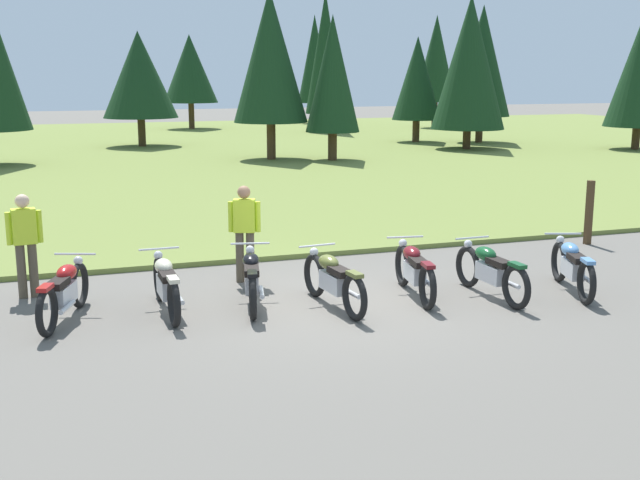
% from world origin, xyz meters
% --- Properties ---
extents(ground_plane, '(140.00, 140.00, 0.00)m').
position_xyz_m(ground_plane, '(0.00, 0.00, 0.00)').
color(ground_plane, '#605B54').
extents(grass_moorland, '(80.00, 44.00, 0.10)m').
position_xyz_m(grass_moorland, '(0.00, 25.10, 0.05)').
color(grass_moorland, olive).
rests_on(grass_moorland, ground).
extents(forest_treeline, '(44.62, 26.18, 8.49)m').
position_xyz_m(forest_treeline, '(3.40, 27.22, 4.08)').
color(forest_treeline, '#47331E').
rests_on(forest_treeline, ground).
extents(motorcycle_red, '(0.91, 2.01, 0.88)m').
position_xyz_m(motorcycle_red, '(-3.95, 0.47, 0.44)').
color(motorcycle_red, black).
rests_on(motorcycle_red, ground).
extents(motorcycle_cream, '(0.62, 2.10, 0.88)m').
position_xyz_m(motorcycle_cream, '(-2.50, 0.39, 0.44)').
color(motorcycle_cream, black).
rests_on(motorcycle_cream, ground).
extents(motorcycle_black, '(0.73, 2.07, 0.88)m').
position_xyz_m(motorcycle_black, '(-1.21, 0.32, 0.44)').
color(motorcycle_black, black).
rests_on(motorcycle_black, ground).
extents(motorcycle_olive, '(0.62, 2.10, 0.88)m').
position_xyz_m(motorcycle_olive, '(-0.06, -0.18, 0.44)').
color(motorcycle_olive, black).
rests_on(motorcycle_olive, ground).
extents(motorcycle_maroon, '(0.63, 2.09, 0.88)m').
position_xyz_m(motorcycle_maroon, '(1.38, -0.03, 0.44)').
color(motorcycle_maroon, black).
rests_on(motorcycle_maroon, ground).
extents(motorcycle_british_green, '(0.62, 2.10, 0.88)m').
position_xyz_m(motorcycle_british_green, '(2.51, -0.47, 0.44)').
color(motorcycle_british_green, black).
rests_on(motorcycle_british_green, ground).
extents(motorcycle_sky_blue, '(0.88, 2.02, 0.88)m').
position_xyz_m(motorcycle_sky_blue, '(3.94, -0.63, 0.44)').
color(motorcycle_sky_blue, black).
rests_on(motorcycle_sky_blue, ground).
extents(rider_in_hivis_vest, '(0.52, 0.33, 1.67)m').
position_xyz_m(rider_in_hivis_vest, '(-0.95, 1.76, 0.95)').
color(rider_in_hivis_vest, '#4C4233').
rests_on(rider_in_hivis_vest, ground).
extents(rider_near_row_end, '(0.55, 0.26, 1.67)m').
position_xyz_m(rider_near_row_end, '(-4.46, 1.96, 0.95)').
color(rider_near_row_end, '#4C4233').
rests_on(rider_near_row_end, ground).
extents(trail_marker_post, '(0.12, 0.12, 1.35)m').
position_xyz_m(trail_marker_post, '(6.59, 2.41, 0.67)').
color(trail_marker_post, '#47331E').
rests_on(trail_marker_post, ground).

